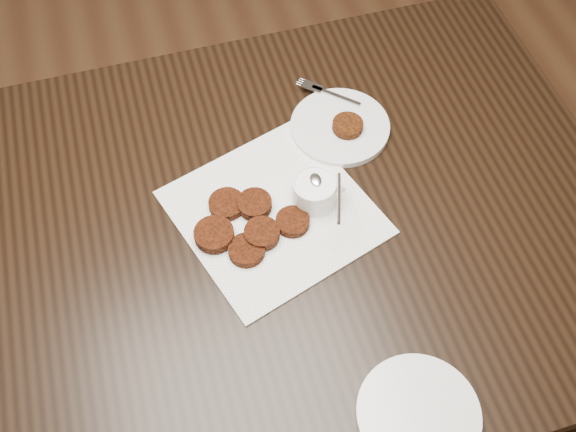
# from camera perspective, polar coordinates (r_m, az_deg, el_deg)

# --- Properties ---
(floor) EXTENTS (4.00, 4.00, 0.00)m
(floor) POSITION_cam_1_polar(r_m,az_deg,el_deg) (1.90, -2.92, -14.74)
(floor) COLOR #51321B
(floor) RESTS_ON ground
(table) EXTENTS (1.50, 0.96, 0.75)m
(table) POSITION_cam_1_polar(r_m,az_deg,el_deg) (1.57, -4.43, -8.80)
(table) COLOR black
(table) RESTS_ON floor
(napkin) EXTENTS (0.41, 0.41, 0.00)m
(napkin) POSITION_cam_1_polar(r_m,az_deg,el_deg) (1.26, -1.19, 0.31)
(napkin) COLOR white
(napkin) RESTS_ON table
(sauce_ramekin) EXTENTS (0.13, 0.13, 0.11)m
(sauce_ramekin) POSITION_cam_1_polar(r_m,az_deg,el_deg) (1.22, 2.24, 2.86)
(sauce_ramekin) COLOR white
(sauce_ramekin) RESTS_ON napkin
(patty_cluster) EXTENTS (0.30, 0.30, 0.02)m
(patty_cluster) POSITION_cam_1_polar(r_m,az_deg,el_deg) (1.23, -3.19, -0.57)
(patty_cluster) COLOR #591C0B
(patty_cluster) RESTS_ON napkin
(plate_with_patty) EXTENTS (0.28, 0.28, 0.03)m
(plate_with_patty) POSITION_cam_1_polar(r_m,az_deg,el_deg) (1.37, 4.36, 7.61)
(plate_with_patty) COLOR silver
(plate_with_patty) RESTS_ON table
(plate_empty) EXTENTS (0.19, 0.19, 0.01)m
(plate_empty) POSITION_cam_1_polar(r_m,az_deg,el_deg) (1.11, 10.79, -15.88)
(plate_empty) COLOR silver
(plate_empty) RESTS_ON table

